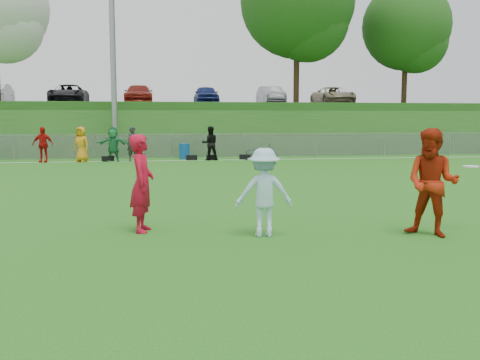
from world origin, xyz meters
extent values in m
plane|color=#225D13|center=(0.00, 0.00, 0.00)|extent=(120.00, 120.00, 0.00)
cube|color=white|center=(0.00, 18.00, 0.01)|extent=(60.00, 0.10, 0.01)
cube|color=gray|center=(0.00, 20.00, 0.60)|extent=(58.00, 0.02, 1.20)
cube|color=gray|center=(0.00, 20.00, 1.25)|extent=(58.00, 0.04, 0.04)
cylinder|color=gray|center=(-3.00, 20.80, 6.00)|extent=(0.30, 0.30, 12.00)
cube|color=#1F4E16|center=(0.00, 31.00, 1.50)|extent=(120.00, 18.00, 3.00)
cube|color=black|center=(0.00, 33.00, 3.05)|extent=(120.00, 12.00, 0.10)
sphere|color=silver|center=(-9.40, 24.70, 7.50)|extent=(4.50, 4.50, 4.50)
cylinder|color=black|center=(8.00, 24.50, 7.25)|extent=(0.36, 0.36, 8.50)
sphere|color=#134612|center=(8.00, 24.50, 9.38)|extent=(7.14, 7.14, 7.14)
sphere|color=#134612|center=(8.60, 24.20, 8.10)|extent=(5.10, 5.10, 5.10)
cylinder|color=black|center=(16.00, 26.00, 6.50)|extent=(0.36, 0.36, 7.00)
sphere|color=#134612|center=(16.00, 26.00, 8.25)|extent=(5.88, 5.88, 5.88)
sphere|color=#134612|center=(16.60, 25.70, 7.20)|extent=(4.20, 4.20, 4.20)
imported|color=black|center=(-7.00, 32.00, 3.82)|extent=(2.39, 5.18, 1.44)
imported|color=maroon|center=(-2.00, 32.00, 3.82)|extent=(2.02, 4.96, 1.44)
imported|color=navy|center=(3.00, 32.00, 3.82)|extent=(1.70, 4.23, 1.44)
imported|color=gray|center=(8.00, 32.00, 3.82)|extent=(1.52, 4.37, 1.44)
imported|color=#938C64|center=(13.00, 32.00, 3.82)|extent=(2.39, 5.18, 1.44)
imported|color=#BB0F0D|center=(-6.20, 18.00, 0.85)|extent=(1.04, 0.54, 1.69)
imported|color=orange|center=(-4.41, 18.00, 0.85)|extent=(0.99, 0.88, 1.69)
imported|color=#228043|center=(-2.91, 18.00, 0.85)|extent=(1.63, 0.71, 1.69)
imported|color=#29282B|center=(-1.95, 18.00, 0.85)|extent=(0.68, 0.51, 1.69)
imported|color=black|center=(1.83, 18.00, 0.85)|extent=(0.85, 0.68, 1.69)
cube|color=black|center=(-3.19, 18.10, 0.13)|extent=(0.62, 0.49, 0.26)
cube|color=black|center=(0.92, 18.10, 0.13)|extent=(0.56, 0.30, 0.26)
cube|color=black|center=(1.93, 18.10, 0.13)|extent=(0.58, 0.34, 0.26)
cube|color=black|center=(3.63, 18.10, 0.13)|extent=(0.61, 0.43, 0.26)
imported|color=red|center=(-1.16, 1.30, 0.91)|extent=(0.52, 0.72, 1.82)
imported|color=#A4220B|center=(3.95, 0.08, 0.97)|extent=(1.18, 1.18, 1.93)
imported|color=#A8D6EA|center=(0.99, 0.56, 0.79)|extent=(1.07, 0.66, 1.59)
cylinder|color=white|center=(4.94, 0.48, 1.21)|extent=(0.29, 0.29, 0.03)
cylinder|color=#0D4992|center=(0.61, 19.00, 0.40)|extent=(0.55, 0.55, 0.80)
imported|color=#333335|center=(4.44, 17.98, 0.41)|extent=(1.67, 1.01, 0.83)
camera|label=1|loc=(-0.92, -8.69, 2.11)|focal=40.00mm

